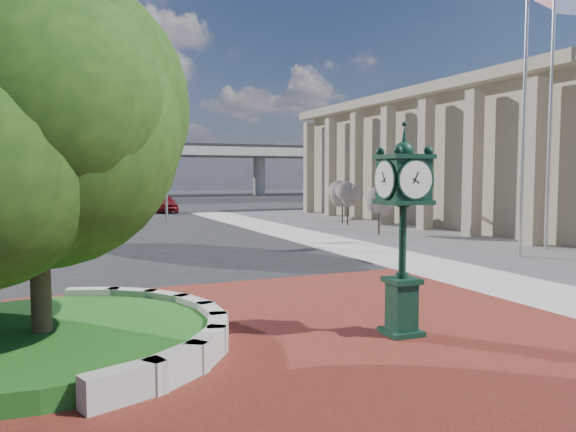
{
  "coord_description": "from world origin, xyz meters",
  "views": [
    {
      "loc": [
        -4.81,
        -11.08,
        3.28
      ],
      "look_at": [
        0.56,
        1.5,
        2.26
      ],
      "focal_mm": 35.0,
      "sensor_mm": 36.0,
      "label": 1
    }
  ],
  "objects_px": {
    "post_clock": "(403,222)",
    "street_lamp_far": "(99,150)",
    "flagpole_a": "(524,109)",
    "flagpole_b": "(551,111)",
    "parked_car": "(163,203)",
    "street_lamp_near": "(168,144)"
  },
  "relations": [
    {
      "from": "post_clock",
      "to": "street_lamp_far",
      "type": "xyz_separation_m",
      "value": [
        -2.36,
        42.67,
        3.04
      ]
    },
    {
      "from": "flagpole_a",
      "to": "flagpole_b",
      "type": "height_order",
      "value": "flagpole_b"
    },
    {
      "from": "post_clock",
      "to": "flagpole_a",
      "type": "distance_m",
      "value": 13.27
    },
    {
      "from": "parked_car",
      "to": "street_lamp_near",
      "type": "bearing_deg",
      "value": -99.2
    },
    {
      "from": "post_clock",
      "to": "flagpole_b",
      "type": "relative_size",
      "value": 0.37
    },
    {
      "from": "post_clock",
      "to": "parked_car",
      "type": "distance_m",
      "value": 39.22
    },
    {
      "from": "post_clock",
      "to": "flagpole_a",
      "type": "height_order",
      "value": "flagpole_a"
    },
    {
      "from": "street_lamp_far",
      "to": "post_clock",
      "type": "bearing_deg",
      "value": -86.83
    },
    {
      "from": "flagpole_b",
      "to": "street_lamp_near",
      "type": "xyz_separation_m",
      "value": [
        -12.13,
        21.26,
        -0.6
      ]
    },
    {
      "from": "parked_car",
      "to": "street_lamp_near",
      "type": "height_order",
      "value": "street_lamp_near"
    },
    {
      "from": "post_clock",
      "to": "street_lamp_near",
      "type": "xyz_separation_m",
      "value": [
        1.19,
        29.73,
        3.02
      ]
    },
    {
      "from": "parked_car",
      "to": "flagpole_a",
      "type": "height_order",
      "value": "flagpole_a"
    },
    {
      "from": "post_clock",
      "to": "street_lamp_far",
      "type": "height_order",
      "value": "street_lamp_far"
    },
    {
      "from": "flagpole_a",
      "to": "street_lamp_far",
      "type": "height_order",
      "value": "flagpole_a"
    },
    {
      "from": "street_lamp_near",
      "to": "street_lamp_far",
      "type": "bearing_deg",
      "value": 105.35
    },
    {
      "from": "flagpole_b",
      "to": "post_clock",
      "type": "bearing_deg",
      "value": -147.53
    },
    {
      "from": "street_lamp_near",
      "to": "flagpole_a",
      "type": "bearing_deg",
      "value": -67.37
    },
    {
      "from": "flagpole_a",
      "to": "street_lamp_far",
      "type": "relative_size",
      "value": 1.23
    },
    {
      "from": "flagpole_a",
      "to": "street_lamp_far",
      "type": "distance_m",
      "value": 37.7
    },
    {
      "from": "street_lamp_far",
      "to": "street_lamp_near",
      "type": "bearing_deg",
      "value": -74.65
    },
    {
      "from": "flagpole_b",
      "to": "street_lamp_far",
      "type": "bearing_deg",
      "value": 114.63
    },
    {
      "from": "parked_car",
      "to": "flagpole_a",
      "type": "relative_size",
      "value": 0.41
    }
  ]
}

